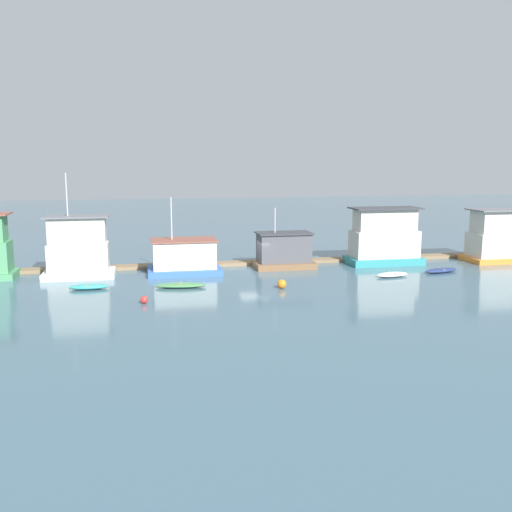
{
  "coord_description": "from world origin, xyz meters",
  "views": [
    {
      "loc": [
        -9.89,
        -49.78,
        9.74
      ],
      "look_at": [
        0.0,
        -1.0,
        1.4
      ],
      "focal_mm": 40.0,
      "sensor_mm": 36.0,
      "label": 1
    }
  ],
  "objects": [
    {
      "name": "dinghy_navy",
      "position": [
        15.91,
        -4.69,
        0.19
      ],
      "size": [
        3.58,
        1.81,
        0.37
      ],
      "color": "navy",
      "rests_on": "ground_plane"
    },
    {
      "name": "buoy_orange",
      "position": [
        0.61,
        -8.04,
        0.35
      ],
      "size": [
        0.7,
        0.7,
        0.7
      ],
      "primitive_type": "sphere",
      "color": "orange",
      "rests_on": "ground_plane"
    },
    {
      "name": "ground_plane",
      "position": [
        0.0,
        0.0,
        0.0
      ],
      "size": [
        200.0,
        200.0,
        0.0
      ],
      "primitive_type": "plane",
      "color": "#426070"
    },
    {
      "name": "dinghy_teal",
      "position": [
        -13.99,
        -5.37,
        0.2
      ],
      "size": [
        3.0,
        1.34,
        0.39
      ],
      "color": "teal",
      "rests_on": "ground_plane"
    },
    {
      "name": "houseboat_teal",
      "position": [
        12.75,
        0.42,
        2.4
      ],
      "size": [
        7.02,
        3.55,
        5.38
      ],
      "color": "teal",
      "rests_on": "ground_plane"
    },
    {
      "name": "buoy_red",
      "position": [
        -9.86,
        -10.74,
        0.27
      ],
      "size": [
        0.53,
        0.53,
        0.53
      ],
      "primitive_type": "sphere",
      "color": "red",
      "rests_on": "ground_plane"
    },
    {
      "name": "dock_walkway",
      "position": [
        0.0,
        2.58,
        0.15
      ],
      "size": [
        59.6,
        1.56,
        0.3
      ],
      "primitive_type": "cube",
      "color": "#846B4C",
      "rests_on": "ground_plane"
    },
    {
      "name": "dinghy_green",
      "position": [
        -7.05,
        -6.21,
        0.19
      ],
      "size": [
        4.13,
        1.79,
        0.37
      ],
      "color": "#47844C",
      "rests_on": "ground_plane"
    },
    {
      "name": "dinghy_white",
      "position": [
        10.88,
        -5.59,
        0.19
      ],
      "size": [
        3.08,
        1.69,
        0.38
      ],
      "color": "white",
      "rests_on": "ground_plane"
    },
    {
      "name": "houseboat_white",
      "position": [
        -15.16,
        -0.43,
        2.35
      ],
      "size": [
        5.86,
        3.34,
        8.76
      ],
      "color": "white",
      "rests_on": "ground_plane"
    },
    {
      "name": "houseboat_blue",
      "position": [
        -6.32,
        -0.51,
        1.41
      ],
      "size": [
        6.31,
        4.15,
        6.67
      ],
      "color": "#3866B7",
      "rests_on": "ground_plane"
    },
    {
      "name": "houseboat_orange",
      "position": [
        23.74,
        -0.43,
        2.27
      ],
      "size": [
        5.13,
        3.9,
        5.11
      ],
      "color": "orange",
      "rests_on": "ground_plane"
    },
    {
      "name": "houseboat_brown",
      "position": [
        2.88,
        0.35,
        1.54
      ],
      "size": [
        5.48,
        3.37,
        5.53
      ],
      "color": "brown",
      "rests_on": "ground_plane"
    }
  ]
}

